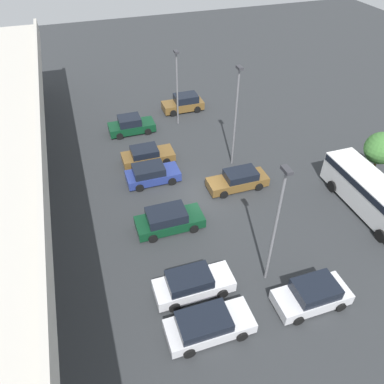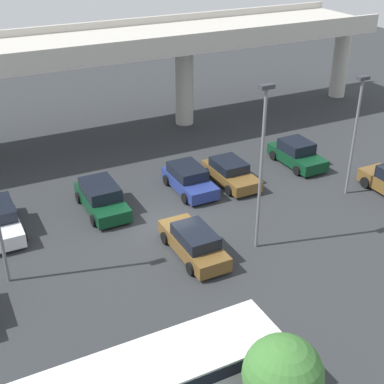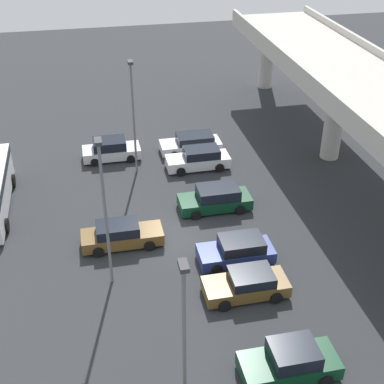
{
  "view_description": "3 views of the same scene",
  "coord_description": "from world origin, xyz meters",
  "px_view_note": "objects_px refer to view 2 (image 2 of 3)",
  "views": [
    {
      "loc": [
        -21.1,
        7.92,
        19.18
      ],
      "look_at": [
        -0.68,
        1.17,
        1.17
      ],
      "focal_mm": 35.0,
      "sensor_mm": 36.0,
      "label": 1
    },
    {
      "loc": [
        -10.15,
        -23.09,
        15.68
      ],
      "look_at": [
        1.25,
        -0.51,
        2.14
      ],
      "focal_mm": 50.0,
      "sensor_mm": 36.0,
      "label": 2
    },
    {
      "loc": [
        26.33,
        -4.16,
        19.71
      ],
      "look_at": [
        -0.75,
        1.54,
        2.66
      ],
      "focal_mm": 50.0,
      "sensor_mm": 36.0,
      "label": 3
    }
  ],
  "objects_px": {
    "parked_car_5": "(230,173)",
    "parked_car_4": "(189,179)",
    "lamp_post_near_aisle": "(356,127)",
    "tree_front_centre": "(283,375)",
    "shuttle_bus": "(154,384)",
    "parked_car_2": "(101,198)",
    "parked_car_3": "(194,242)",
    "parked_car_6": "(297,154)",
    "parked_car_1": "(0,219)",
    "lamp_post_mid_lot": "(262,159)"
  },
  "relations": [
    {
      "from": "parked_car_1",
      "to": "shuttle_bus",
      "type": "bearing_deg",
      "value": 10.5
    },
    {
      "from": "shuttle_bus",
      "to": "lamp_post_near_aisle",
      "type": "distance_m",
      "value": 19.86
    },
    {
      "from": "parked_car_4",
      "to": "parked_car_6",
      "type": "distance_m",
      "value": 8.28
    },
    {
      "from": "parked_car_3",
      "to": "parked_car_5",
      "type": "bearing_deg",
      "value": -43.15
    },
    {
      "from": "parked_car_6",
      "to": "tree_front_centre",
      "type": "xyz_separation_m",
      "value": [
        -13.68,
        -17.34,
        2.27
      ]
    },
    {
      "from": "lamp_post_mid_lot",
      "to": "parked_car_3",
      "type": "bearing_deg",
      "value": 165.36
    },
    {
      "from": "parked_car_4",
      "to": "lamp_post_near_aisle",
      "type": "xyz_separation_m",
      "value": [
        8.48,
        -4.77,
        3.62
      ]
    },
    {
      "from": "parked_car_2",
      "to": "lamp_post_near_aisle",
      "type": "relative_size",
      "value": 0.65
    },
    {
      "from": "parked_car_3",
      "to": "shuttle_bus",
      "type": "relative_size",
      "value": 0.53
    },
    {
      "from": "lamp_post_near_aisle",
      "to": "tree_front_centre",
      "type": "distance_m",
      "value": 18.73
    },
    {
      "from": "lamp_post_near_aisle",
      "to": "lamp_post_mid_lot",
      "type": "relative_size",
      "value": 0.85
    },
    {
      "from": "lamp_post_near_aisle",
      "to": "parked_car_2",
      "type": "bearing_deg",
      "value": 160.85
    },
    {
      "from": "parked_car_4",
      "to": "parked_car_6",
      "type": "relative_size",
      "value": 0.98
    },
    {
      "from": "parked_car_1",
      "to": "lamp_post_mid_lot",
      "type": "height_order",
      "value": "lamp_post_mid_lot"
    },
    {
      "from": "parked_car_6",
      "to": "parked_car_4",
      "type": "bearing_deg",
      "value": -89.53
    },
    {
      "from": "parked_car_3",
      "to": "parked_car_5",
      "type": "height_order",
      "value": "parked_car_3"
    },
    {
      "from": "parked_car_2",
      "to": "shuttle_bus",
      "type": "xyz_separation_m",
      "value": [
        -2.95,
        -14.68,
        0.78
      ]
    },
    {
      "from": "parked_car_5",
      "to": "tree_front_centre",
      "type": "distance_m",
      "value": 19.03
    },
    {
      "from": "parked_car_2",
      "to": "lamp_post_near_aisle",
      "type": "bearing_deg",
      "value": 70.85
    },
    {
      "from": "lamp_post_near_aisle",
      "to": "parked_car_1",
      "type": "bearing_deg",
      "value": 165.79
    },
    {
      "from": "parked_car_5",
      "to": "parked_car_4",
      "type": "bearing_deg",
      "value": -95.57
    },
    {
      "from": "lamp_post_near_aisle",
      "to": "parked_car_6",
      "type": "bearing_deg",
      "value": 92.42
    },
    {
      "from": "parked_car_1",
      "to": "parked_car_6",
      "type": "distance_m",
      "value": 19.59
    },
    {
      "from": "parked_car_1",
      "to": "lamp_post_near_aisle",
      "type": "xyz_separation_m",
      "value": [
        19.8,
        -5.01,
        3.59
      ]
    },
    {
      "from": "parked_car_4",
      "to": "parked_car_6",
      "type": "bearing_deg",
      "value": 90.47
    },
    {
      "from": "tree_front_centre",
      "to": "parked_car_6",
      "type": "bearing_deg",
      "value": 51.74
    },
    {
      "from": "parked_car_1",
      "to": "shuttle_bus",
      "type": "height_order",
      "value": "shuttle_bus"
    },
    {
      "from": "parked_car_6",
      "to": "tree_front_centre",
      "type": "bearing_deg",
      "value": -38.26
    },
    {
      "from": "shuttle_bus",
      "to": "lamp_post_near_aisle",
      "type": "relative_size",
      "value": 1.24
    },
    {
      "from": "parked_car_4",
      "to": "tree_front_centre",
      "type": "xyz_separation_m",
      "value": [
        -5.4,
        -17.27,
        2.29
      ]
    },
    {
      "from": "tree_front_centre",
      "to": "parked_car_3",
      "type": "bearing_deg",
      "value": 77.16
    },
    {
      "from": "parked_car_1",
      "to": "parked_car_6",
      "type": "relative_size",
      "value": 1.07
    },
    {
      "from": "lamp_post_near_aisle",
      "to": "tree_front_centre",
      "type": "bearing_deg",
      "value": -138.0
    },
    {
      "from": "parked_car_5",
      "to": "parked_car_6",
      "type": "distance_m",
      "value": 5.46
    },
    {
      "from": "parked_car_5",
      "to": "lamp_post_near_aisle",
      "type": "height_order",
      "value": "lamp_post_near_aisle"
    },
    {
      "from": "parked_car_1",
      "to": "shuttle_bus",
      "type": "distance_m",
      "value": 15.07
    },
    {
      "from": "parked_car_2",
      "to": "parked_car_5",
      "type": "height_order",
      "value": "parked_car_2"
    },
    {
      "from": "parked_car_1",
      "to": "lamp_post_mid_lot",
      "type": "bearing_deg",
      "value": 57.18
    },
    {
      "from": "shuttle_bus",
      "to": "parked_car_2",
      "type": "bearing_deg",
      "value": 78.63
    },
    {
      "from": "lamp_post_near_aisle",
      "to": "lamp_post_mid_lot",
      "type": "xyz_separation_m",
      "value": [
        -8.19,
        -2.47,
        0.68
      ]
    },
    {
      "from": "parked_car_1",
      "to": "tree_front_centre",
      "type": "xyz_separation_m",
      "value": [
        5.92,
        -17.51,
        2.26
      ]
    },
    {
      "from": "parked_car_1",
      "to": "parked_car_2",
      "type": "bearing_deg",
      "value": 88.84
    },
    {
      "from": "tree_front_centre",
      "to": "parked_car_4",
      "type": "bearing_deg",
      "value": 72.63
    },
    {
      "from": "lamp_post_mid_lot",
      "to": "parked_car_1",
      "type": "bearing_deg",
      "value": 147.18
    },
    {
      "from": "parked_car_4",
      "to": "lamp_post_mid_lot",
      "type": "relative_size",
      "value": 0.5
    },
    {
      "from": "parked_car_3",
      "to": "parked_car_6",
      "type": "xyz_separation_m",
      "value": [
        11.2,
        6.47,
        0.04
      ]
    },
    {
      "from": "parked_car_3",
      "to": "parked_car_4",
      "type": "bearing_deg",
      "value": -24.53
    },
    {
      "from": "parked_car_5",
      "to": "lamp_post_near_aisle",
      "type": "xyz_separation_m",
      "value": [
        5.66,
        -4.5,
        3.68
      ]
    },
    {
      "from": "parked_car_4",
      "to": "parked_car_6",
      "type": "height_order",
      "value": "parked_car_6"
    },
    {
      "from": "parked_car_1",
      "to": "parked_car_2",
      "type": "xyz_separation_m",
      "value": [
        5.69,
        -0.11,
        0.0
      ]
    }
  ]
}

